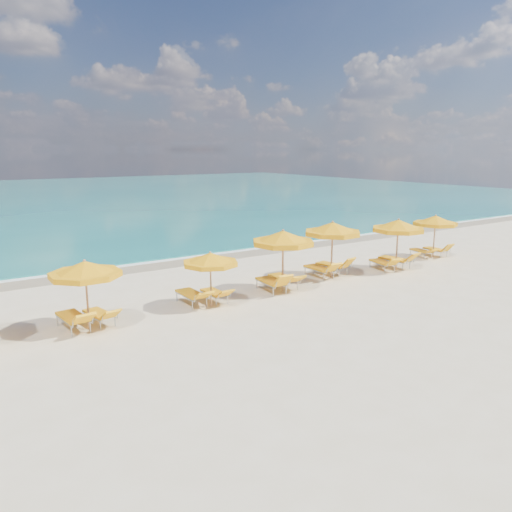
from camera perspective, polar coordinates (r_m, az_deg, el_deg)
ground_plane at (r=20.58m, az=2.33°, el=-4.00°), size 120.00×120.00×0.00m
ocean at (r=65.27m, az=-23.45°, el=6.07°), size 120.00×80.00×0.30m
wet_sand_band at (r=26.73m, az=-7.04°, el=-0.32°), size 120.00×2.60×0.01m
foam_line at (r=27.44m, az=-7.80°, el=-0.02°), size 120.00×1.20×0.03m
whitecap_near at (r=33.93m, az=-23.63°, el=1.39°), size 14.00×0.36×0.05m
whitecap_far at (r=44.91m, az=-7.51°, el=4.68°), size 18.00×0.30×0.05m
umbrella_2 at (r=16.64m, az=-18.95°, el=-1.50°), size 2.98×2.98×2.32m
umbrella_3 at (r=18.17m, az=-5.24°, el=-0.42°), size 2.10×2.10×2.09m
umbrella_4 at (r=20.04m, az=3.11°, el=2.02°), size 2.93×2.93×2.58m
umbrella_5 at (r=22.58m, az=8.74°, el=3.05°), size 3.25×3.25×2.59m
umbrella_6 at (r=24.55m, az=15.94°, el=3.31°), size 3.15×3.15×2.52m
umbrella_7 at (r=28.18m, az=19.82°, el=3.79°), size 2.35×2.35×2.33m
lounger_2_left at (r=17.22m, az=-20.09°, el=-7.14°), size 0.86×2.06×0.86m
lounger_2_right at (r=17.47m, az=-17.40°, el=-6.79°), size 0.88×1.82×0.75m
lounger_3_left at (r=18.86m, az=-7.31°, el=-4.83°), size 0.69×2.01×0.80m
lounger_3_right at (r=19.15m, az=-4.72°, el=-4.62°), size 0.61×1.73×0.71m
lounger_4_left at (r=20.39m, az=1.82°, el=-3.41°), size 0.82×1.99×0.97m
lounger_4_right at (r=21.03m, az=3.22°, el=-2.98°), size 0.80×2.05×0.79m
lounger_5_left at (r=22.84m, az=7.31°, el=-1.83°), size 0.70×1.96×0.90m
lounger_5_right at (r=23.60m, az=8.76°, el=-1.42°), size 0.96×1.98×0.94m
lounger_6_left at (r=24.76m, az=14.28°, el=-1.06°), size 0.97×1.92×0.81m
lounger_6_right at (r=25.48m, az=15.66°, el=-0.72°), size 0.90×2.06×0.92m
lounger_7_left at (r=28.37m, az=18.38°, el=0.28°), size 0.82×1.77×0.64m
lounger_7_right at (r=28.98m, az=19.88°, el=0.44°), size 0.64×1.68×0.82m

